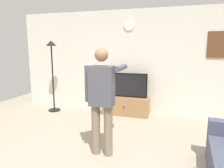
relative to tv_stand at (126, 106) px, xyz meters
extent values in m
cube|color=silver|center=(0.06, 0.35, 1.12)|extent=(6.40, 0.10, 2.70)
cube|color=#997047|center=(0.00, 0.00, 0.00)|extent=(1.20, 0.42, 0.46)
sphere|color=black|center=(0.00, -0.23, 0.02)|extent=(0.04, 0.04, 0.04)
cube|color=black|center=(0.00, 0.05, 0.54)|extent=(1.08, 0.06, 0.62)
cube|color=black|center=(0.00, 0.02, 0.54)|extent=(1.02, 0.01, 0.56)
cylinder|color=white|center=(0.00, 0.29, 2.07)|extent=(0.28, 0.03, 0.28)
cube|color=brown|center=(2.23, 0.30, 1.57)|extent=(0.68, 0.04, 0.61)
cylinder|color=black|center=(-1.98, -0.24, -0.22)|extent=(0.32, 0.32, 0.03)
cylinder|color=black|center=(-1.98, -0.24, 0.67)|extent=(0.04, 0.04, 1.74)
cone|color=black|center=(-1.98, -0.24, 1.61)|extent=(0.28, 0.28, 0.14)
cylinder|color=#7A6B56|center=(-0.02, -2.09, 0.18)|extent=(0.14, 0.14, 0.82)
cylinder|color=#7A6B56|center=(0.19, -2.09, 0.18)|extent=(0.14, 0.14, 0.82)
cube|color=#4C4C56|center=(0.08, -2.09, 0.91)|extent=(0.38, 0.22, 0.63)
sphere|color=#8C6647|center=(0.08, -2.09, 1.38)|extent=(0.21, 0.21, 0.21)
cylinder|color=#4C4C56|center=(-0.15, -2.09, 0.93)|extent=(0.09, 0.09, 0.58)
cylinder|color=#4C4C56|center=(0.32, -1.80, 1.17)|extent=(0.09, 0.58, 0.09)
cube|color=white|center=(0.32, -1.48, 1.17)|extent=(0.04, 0.12, 0.04)
camera|label=1|loc=(1.12, -5.02, 1.48)|focal=32.64mm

